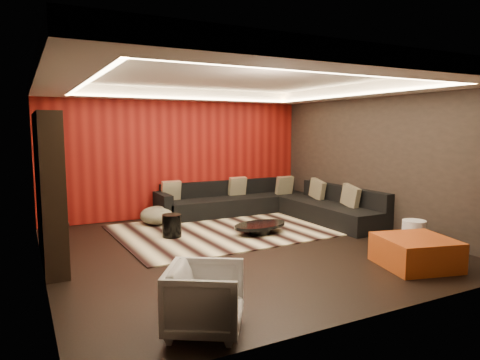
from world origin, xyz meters
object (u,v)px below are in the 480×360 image
white_side_table (414,234)px  armchair (205,299)px  orange_ottoman (415,252)px  coffee_table (260,229)px  sectional_sofa (271,205)px  drum_stool (172,226)px

white_side_table → armchair: size_ratio=0.64×
orange_ottoman → armchair: armchair is taller
coffee_table → sectional_sofa: 1.64m
armchair → sectional_sofa: bearing=-6.2°
coffee_table → drum_stool: (-1.54, 0.52, 0.11)m
drum_stool → sectional_sofa: (2.56, 0.76, 0.04)m
armchair → orange_ottoman: bearing=-50.7°
armchair → sectional_sofa: size_ratio=0.20×
coffee_table → sectional_sofa: (1.02, 1.28, 0.15)m
coffee_table → sectional_sofa: size_ratio=0.30×
armchair → sectional_sofa: sectional_sofa is taller
white_side_table → coffee_table: bearing=132.1°
white_side_table → sectional_sofa: sectional_sofa is taller
coffee_table → sectional_sofa: sectional_sofa is taller
coffee_table → armchair: bearing=-127.9°
white_side_table → armchair: (-4.19, -1.11, 0.10)m
white_side_table → sectional_sofa: bearing=103.2°
coffee_table → drum_stool: 1.63m
white_side_table → armchair: 4.34m
drum_stool → armchair: armchair is taller
orange_ottoman → coffee_table: bearing=111.6°
white_side_table → orange_ottoman: white_side_table is taller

